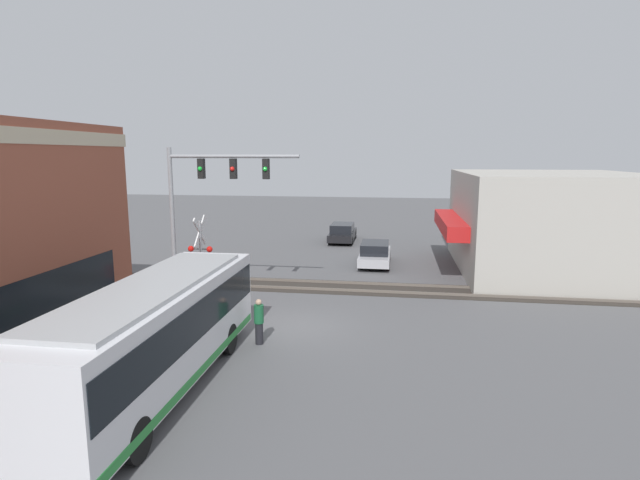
% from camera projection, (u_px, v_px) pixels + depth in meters
% --- Properties ---
extents(ground_plane, '(120.00, 120.00, 0.00)m').
position_uv_depth(ground_plane, '(294.00, 327.00, 19.28)').
color(ground_plane, '#565659').
extents(shop_building, '(12.16, 10.81, 5.58)m').
position_uv_depth(shop_building, '(547.00, 222.00, 28.24)').
color(shop_building, '#B2ADA3').
rests_on(shop_building, ground).
extents(city_bus, '(10.09, 2.59, 3.09)m').
position_uv_depth(city_bus, '(154.00, 332.00, 13.87)').
color(city_bus, silver).
rests_on(city_bus, ground).
extents(traffic_signal_gantry, '(0.42, 6.11, 6.90)m').
position_uv_depth(traffic_signal_gantry, '(208.00, 189.00, 22.58)').
color(traffic_signal_gantry, gray).
rests_on(traffic_signal_gantry, ground).
extents(crossing_signal, '(1.41, 1.18, 3.81)m').
position_uv_depth(crossing_signal, '(200.00, 249.00, 22.93)').
color(crossing_signal, gray).
rests_on(crossing_signal, ground).
extents(rail_track_near, '(2.60, 60.00, 0.15)m').
position_uv_depth(rail_track_near, '(318.00, 286.00, 25.12)').
color(rail_track_near, '#332D28').
rests_on(rail_track_near, ground).
extents(parked_car_silver, '(4.66, 1.82, 1.40)m').
position_uv_depth(parked_car_silver, '(375.00, 254.00, 30.07)').
color(parked_car_silver, '#B7B7BC').
rests_on(parked_car_silver, ground).
extents(parked_car_black, '(4.70, 1.82, 1.41)m').
position_uv_depth(parked_car_black, '(342.00, 233.00, 38.08)').
color(parked_car_black, black).
rests_on(parked_car_black, ground).
extents(pedestrian_near_bus, '(0.34, 0.34, 1.63)m').
position_uv_depth(pedestrian_near_bus, '(259.00, 321.00, 17.42)').
color(pedestrian_near_bus, black).
rests_on(pedestrian_near_bus, ground).
extents(pedestrian_at_crossing, '(0.34, 0.34, 1.63)m').
position_uv_depth(pedestrian_at_crossing, '(195.00, 280.00, 23.15)').
color(pedestrian_at_crossing, '#2D3351').
rests_on(pedestrian_at_crossing, ground).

